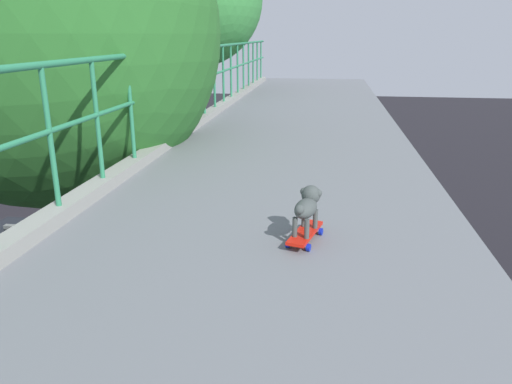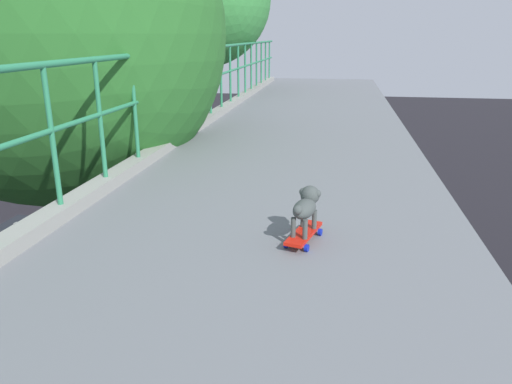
{
  "view_description": "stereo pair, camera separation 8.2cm",
  "coord_description": "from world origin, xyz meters",
  "px_view_note": "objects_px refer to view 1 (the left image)",
  "views": [
    {
      "loc": [
        1.89,
        -0.22,
        7.07
      ],
      "look_at": [
        1.35,
        3.49,
        5.85
      ],
      "focal_mm": 34.24,
      "sensor_mm": 36.0,
      "label": 1
    },
    {
      "loc": [
        1.97,
        -0.2,
        7.07
      ],
      "look_at": [
        1.35,
        3.49,
        5.85
      ],
      "focal_mm": 34.24,
      "sensor_mm": 36.0,
      "label": 2
    }
  ],
  "objects_px": {
    "car_red_taxi_sixth": "(10,252)",
    "small_dog": "(307,205)",
    "toy_skateboard": "(305,233)",
    "car_blue_fifth": "(82,296)",
    "city_bus": "(146,135)"
  },
  "relations": [
    {
      "from": "car_red_taxi_sixth",
      "to": "small_dog",
      "type": "height_order",
      "value": "small_dog"
    },
    {
      "from": "toy_skateboard",
      "to": "car_blue_fifth",
      "type": "bearing_deg",
      "value": 130.15
    },
    {
      "from": "city_bus",
      "to": "small_dog",
      "type": "height_order",
      "value": "small_dog"
    },
    {
      "from": "car_red_taxi_sixth",
      "to": "toy_skateboard",
      "type": "relative_size",
      "value": 8.79
    },
    {
      "from": "city_bus",
      "to": "car_blue_fifth",
      "type": "bearing_deg",
      "value": -76.02
    },
    {
      "from": "city_bus",
      "to": "toy_skateboard",
      "type": "bearing_deg",
      "value": -66.11
    },
    {
      "from": "car_red_taxi_sixth",
      "to": "small_dog",
      "type": "distance_m",
      "value": 14.2
    },
    {
      "from": "car_red_taxi_sixth",
      "to": "toy_skateboard",
      "type": "bearing_deg",
      "value": -44.48
    },
    {
      "from": "car_red_taxi_sixth",
      "to": "city_bus",
      "type": "bearing_deg",
      "value": 90.31
    },
    {
      "from": "toy_skateboard",
      "to": "small_dog",
      "type": "height_order",
      "value": "small_dog"
    },
    {
      "from": "city_bus",
      "to": "small_dog",
      "type": "xyz_separation_m",
      "value": [
        9.49,
        -21.4,
        4.02
      ]
    },
    {
      "from": "car_red_taxi_sixth",
      "to": "toy_skateboard",
      "type": "xyz_separation_m",
      "value": [
        9.42,
        -9.25,
        5.05
      ]
    },
    {
      "from": "car_blue_fifth",
      "to": "small_dog",
      "type": "distance_m",
      "value": 10.51
    },
    {
      "from": "car_red_taxi_sixth",
      "to": "small_dog",
      "type": "bearing_deg",
      "value": -44.39
    },
    {
      "from": "toy_skateboard",
      "to": "small_dog",
      "type": "bearing_deg",
      "value": 64.31
    }
  ]
}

